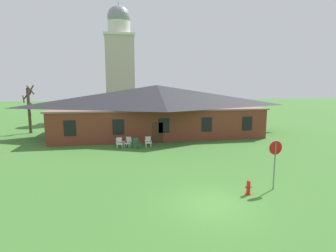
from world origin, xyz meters
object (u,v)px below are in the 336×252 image
(lawn_chair_left_end, at_px, (136,143))
(lawn_chair_middle, at_px, (148,141))
(fire_hydrant, at_px, (248,188))
(lawn_chair_by_porch, at_px, (119,142))
(stop_sign, at_px, (275,155))
(lawn_chair_near_door, at_px, (128,142))

(lawn_chair_left_end, relative_size, lawn_chair_middle, 1.00)
(lawn_chair_middle, bearing_deg, fire_hydrant, -71.79)
(lawn_chair_by_porch, bearing_deg, stop_sign, -54.39)
(stop_sign, height_order, fire_hydrant, stop_sign)
(lawn_chair_near_door, height_order, lawn_chair_left_end, same)
(stop_sign, xyz_separation_m, lawn_chair_near_door, (-7.71, 12.08, -1.50))
(lawn_chair_by_porch, relative_size, fire_hydrant, 1.21)
(lawn_chair_middle, xyz_separation_m, fire_hydrant, (4.07, -12.38, -0.12))
(lawn_chair_left_end, xyz_separation_m, lawn_chair_middle, (1.19, 0.59, 0.00))
(lawn_chair_by_porch, xyz_separation_m, lawn_chair_middle, (2.74, 0.04, 0.00))
(lawn_chair_near_door, height_order, fire_hydrant, lawn_chair_near_door)
(stop_sign, distance_m, lawn_chair_by_porch, 14.74)
(stop_sign, relative_size, lawn_chair_near_door, 2.92)
(lawn_chair_left_end, height_order, lawn_chair_middle, same)
(lawn_chair_near_door, bearing_deg, stop_sign, -57.45)
(lawn_chair_left_end, xyz_separation_m, fire_hydrant, (5.26, -11.79, -0.12))
(lawn_chair_by_porch, height_order, lawn_chair_middle, same)
(stop_sign, height_order, lawn_chair_middle, stop_sign)
(lawn_chair_middle, bearing_deg, stop_sign, -64.14)
(stop_sign, xyz_separation_m, lawn_chair_by_porch, (-8.54, 11.92, -1.50))
(lawn_chair_by_porch, xyz_separation_m, lawn_chair_left_end, (1.55, -0.55, 0.00))
(stop_sign, relative_size, lawn_chair_left_end, 2.92)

